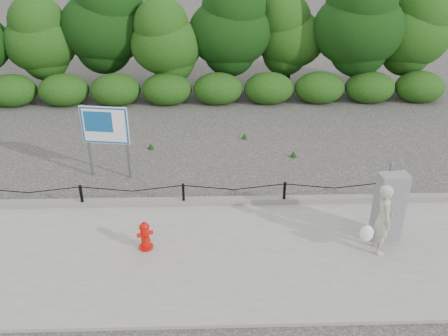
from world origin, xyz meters
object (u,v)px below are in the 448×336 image
fire_hydrant (145,236)px  advertising_sign (105,128)px  pedestrian (382,220)px  utility_cabinet (389,207)px

fire_hydrant → advertising_sign: bearing=88.2°
pedestrian → utility_cabinet: bearing=-30.6°
fire_hydrant → advertising_sign: advertising_sign is taller
fire_hydrant → advertising_sign: size_ratio=0.32×
fire_hydrant → utility_cabinet: size_ratio=0.38×
fire_hydrant → pedestrian: 4.99m
fire_hydrant → utility_cabinet: utility_cabinet is taller
fire_hydrant → utility_cabinet: (5.26, 0.23, 0.48)m
utility_cabinet → advertising_sign: size_ratio=0.85×
utility_cabinet → pedestrian: bearing=-129.2°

